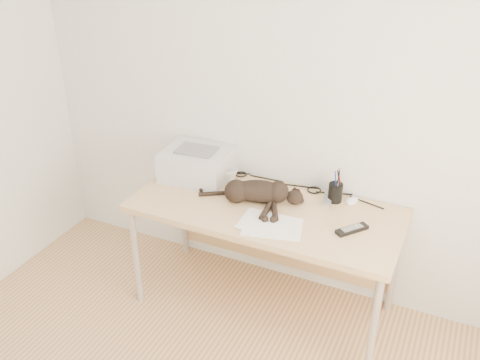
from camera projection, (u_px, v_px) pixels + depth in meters
The scene contains 11 objects.
wall_back at pixel (291, 98), 3.17m from camera, with size 3.50×3.50×0.00m, color silver.
desk at pixel (270, 219), 3.28m from camera, with size 1.60×0.70×0.74m.
printer at pixel (197, 164), 3.44m from camera, with size 0.44×0.39×0.20m.
papers at pixel (271, 225), 2.97m from camera, with size 0.38×0.30×0.01m.
cat at pixel (255, 193), 3.18m from camera, with size 0.64×0.32×0.15m.
mug at pixel (230, 175), 3.41m from camera, with size 0.10×0.10×0.09m, color white.
pen_cup at pixel (335, 192), 3.19m from camera, with size 0.09×0.09×0.22m.
remote_grey at pixel (328, 198), 3.23m from camera, with size 0.05×0.18×0.02m, color slate.
remote_black at pixel (352, 230), 2.92m from camera, with size 0.05×0.19×0.02m, color black.
mouse at pixel (352, 199), 3.20m from camera, with size 0.06×0.11×0.03m, color white.
cable_tangle at pixel (284, 184), 3.39m from camera, with size 1.36×0.09×0.01m, color black, non-canonical shape.
Camera 1 is at (1.00, -1.12, 2.38)m, focal length 40.00 mm.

